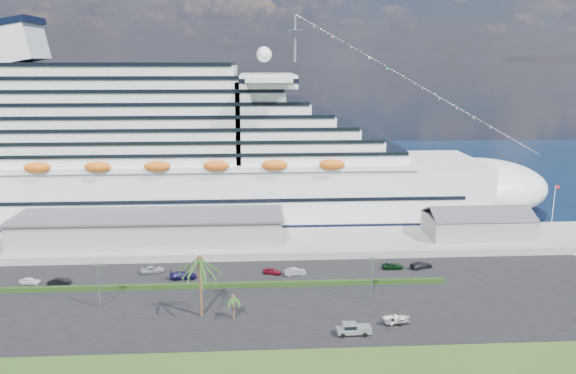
{
  "coord_description": "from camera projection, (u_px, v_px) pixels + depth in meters",
  "views": [
    {
      "loc": [
        -0.37,
        -84.91,
        42.72
      ],
      "look_at": [
        6.24,
        30.0,
        16.49
      ],
      "focal_mm": 35.0,
      "sensor_mm": 36.0,
      "label": 1
    }
  ],
  "objects": [
    {
      "name": "water",
      "position": [
        257.0,
        172.0,
        218.71
      ],
      "size": [
        420.0,
        160.0,
        0.02
      ],
      "primitive_type": "cube",
      "color": "black",
      "rests_on": "ground"
    },
    {
      "name": "parked_car_5",
      "position": [
        295.0,
        272.0,
        113.29
      ],
      "size": [
        4.62,
        2.23,
        1.46
      ],
      "primitive_type": "imported",
      "rotation": [
        0.0,
        0.0,
        1.73
      ],
      "color": "#989C9F",
      "rests_on": "asphalt_lot"
    },
    {
      "name": "parked_car_3",
      "position": [
        183.0,
        275.0,
        111.33
      ],
      "size": [
        5.42,
        2.47,
        1.54
      ],
      "primitive_type": "imported",
      "rotation": [
        0.0,
        0.0,
        1.63
      ],
      "color": "#17123F",
      "rests_on": "asphalt_lot"
    },
    {
      "name": "palm_tall",
      "position": [
        200.0,
        265.0,
        93.46
      ],
      "size": [
        8.82,
        8.82,
        11.13
      ],
      "color": "#47301E",
      "rests_on": "ground"
    },
    {
      "name": "parked_car_7",
      "position": [
        421.0,
        265.0,
        117.06
      ],
      "size": [
        5.32,
        3.57,
        1.43
      ],
      "primitive_type": "imported",
      "rotation": [
        0.0,
        0.0,
        1.92
      ],
      "color": "#222228",
      "rests_on": "asphalt_lot"
    },
    {
      "name": "boat_trailer",
      "position": [
        397.0,
        318.0,
        92.18
      ],
      "size": [
        5.5,
        3.9,
        1.54
      ],
      "color": "gray",
      "rests_on": "asphalt_lot"
    },
    {
      "name": "parked_car_4",
      "position": [
        272.0,
        271.0,
        113.81
      ],
      "size": [
        4.04,
        2.67,
        1.28
      ],
      "primitive_type": "imported",
      "rotation": [
        0.0,
        0.0,
        1.23
      ],
      "color": "maroon",
      "rests_on": "asphalt_lot"
    },
    {
      "name": "pickup_truck",
      "position": [
        353.0,
        329.0,
        88.64
      ],
      "size": [
        5.5,
        2.2,
        1.93
      ],
      "color": "black",
      "rests_on": "asphalt_lot"
    },
    {
      "name": "lamp_post_right",
      "position": [
        372.0,
        274.0,
        99.89
      ],
      "size": [
        1.6,
        0.35,
        8.27
      ],
      "color": "gray",
      "rests_on": "asphalt_lot"
    },
    {
      "name": "hedge",
      "position": [
        218.0,
        285.0,
        107.17
      ],
      "size": [
        88.0,
        1.1,
        0.9
      ],
      "primitive_type": "cube",
      "color": "black",
      "rests_on": "asphalt_lot"
    },
    {
      "name": "port_shed",
      "position": [
        478.0,
        225.0,
        133.04
      ],
      "size": [
        24.0,
        12.31,
        7.37
      ],
      "color": "gray",
      "rests_on": "wharf"
    },
    {
      "name": "parked_car_2",
      "position": [
        152.0,
        270.0,
        114.53
      ],
      "size": [
        5.12,
        3.09,
        1.33
      ],
      "primitive_type": "imported",
      "rotation": [
        0.0,
        0.0,
        1.77
      ],
      "color": "#A3A8AC",
      "rests_on": "asphalt_lot"
    },
    {
      "name": "parked_car_1",
      "position": [
        59.0,
        281.0,
        108.38
      ],
      "size": [
        4.21,
        1.51,
        1.38
      ],
      "primitive_type": "imported",
      "rotation": [
        0.0,
        0.0,
        1.58
      ],
      "color": "black",
      "rests_on": "asphalt_lot"
    },
    {
      "name": "parked_car_0",
      "position": [
        30.0,
        281.0,
        108.67
      ],
      "size": [
        4.05,
        1.83,
        1.35
      ],
      "primitive_type": "imported",
      "rotation": [
        0.0,
        0.0,
        1.51
      ],
      "color": "silver",
      "rests_on": "asphalt_lot"
    },
    {
      "name": "asphalt_lot",
      "position": [
        260.0,
        298.0,
        102.86
      ],
      "size": [
        140.0,
        38.0,
        0.12
      ],
      "primitive_type": "cube",
      "color": "black",
      "rests_on": "ground"
    },
    {
      "name": "lamp_post_left",
      "position": [
        98.0,
        280.0,
        97.2
      ],
      "size": [
        1.6,
        0.35,
        8.27
      ],
      "color": "gray",
      "rests_on": "asphalt_lot"
    },
    {
      "name": "terminal_building",
      "position": [
        150.0,
        228.0,
        128.59
      ],
      "size": [
        61.0,
        15.0,
        6.3
      ],
      "color": "gray",
      "rests_on": "wharf"
    },
    {
      "name": "flagpole",
      "position": [
        553.0,
        208.0,
        133.19
      ],
      "size": [
        1.08,
        0.16,
        12.0
      ],
      "color": "silver",
      "rests_on": "wharf"
    },
    {
      "name": "wharf",
      "position": [
        259.0,
        243.0,
        130.9
      ],
      "size": [
        240.0,
        20.0,
        1.8
      ],
      "primitive_type": "cube",
      "color": "gray",
      "rests_on": "ground"
    },
    {
      "name": "parked_car_6",
      "position": [
        393.0,
        266.0,
        116.79
      ],
      "size": [
        4.45,
        2.14,
        1.22
      ],
      "primitive_type": "imported",
      "rotation": [
        0.0,
        0.0,
        1.54
      ],
      "color": "black",
      "rests_on": "asphalt_lot"
    },
    {
      "name": "ground",
      "position": [
        261.0,
        326.0,
        92.17
      ],
      "size": [
        420.0,
        420.0,
        0.0
      ],
      "primitive_type": "plane",
      "color": "#2A4F1A",
      "rests_on": "ground"
    },
    {
      "name": "palm_short",
      "position": [
        233.0,
        299.0,
        93.53
      ],
      "size": [
        3.53,
        3.53,
        4.56
      ],
      "color": "#47301E",
      "rests_on": "ground"
    },
    {
      "name": "cruise_ship",
      "position": [
        177.0,
        159.0,
        149.55
      ],
      "size": [
        191.0,
        38.0,
        54.0
      ],
      "color": "silver",
      "rests_on": "ground"
    }
  ]
}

